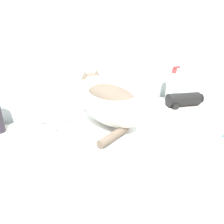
% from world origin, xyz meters
% --- Properties ---
extents(wall_back, '(8.00, 0.05, 2.40)m').
position_xyz_m(wall_back, '(0.00, 0.67, 1.20)').
color(wall_back, silver).
rests_on(wall_back, ground_plane).
extents(vanity_counter, '(1.18, 0.61, 0.81)m').
position_xyz_m(vanity_counter, '(0.00, 0.31, 0.41)').
color(vanity_counter, beige).
rests_on(vanity_counter, ground_plane).
extents(sink_basin, '(0.40, 0.40, 0.06)m').
position_xyz_m(sink_basin, '(-0.02, 0.33, 0.84)').
color(sink_basin, silver).
rests_on(sink_basin, vanity_counter).
extents(cat, '(0.23, 0.34, 0.18)m').
position_xyz_m(cat, '(-0.02, 0.35, 0.95)').
color(cat, silver).
rests_on(cat, sink_basin).
extents(faucet, '(0.12, 0.07, 0.13)m').
position_xyz_m(faucet, '(-0.24, 0.41, 0.88)').
color(faucet, silver).
rests_on(faucet, vanity_counter).
extents(soap_pump_bottle, '(0.07, 0.07, 0.20)m').
position_xyz_m(soap_pump_bottle, '(0.48, 0.55, 0.89)').
color(soap_pump_bottle, silver).
rests_on(soap_pump_bottle, vanity_counter).
extents(cream_tube, '(0.15, 0.08, 0.04)m').
position_xyz_m(cream_tube, '(0.28, 0.07, 0.83)').
color(cream_tube, silver).
rests_on(cream_tube, vanity_counter).
extents(hair_dryer, '(0.21, 0.12, 0.07)m').
position_xyz_m(hair_dryer, '(0.47, 0.45, 0.85)').
color(hair_dryer, black).
rests_on(hair_dryer, vanity_counter).
extents(soap_bar, '(0.08, 0.04, 0.02)m').
position_xyz_m(soap_bar, '(-0.31, 0.19, 0.82)').
color(soap_bar, beige).
rests_on(soap_bar, vanity_counter).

